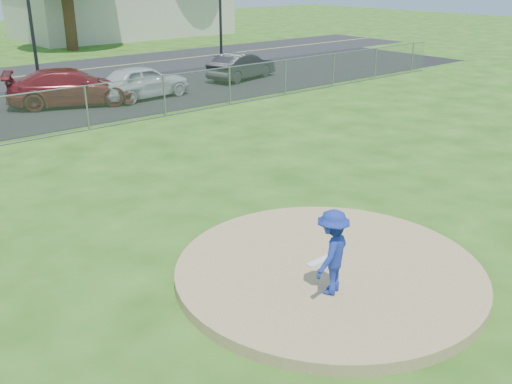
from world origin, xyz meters
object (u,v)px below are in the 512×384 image
Objects in this scene: pitcher at (332,252)px; parked_car_pearl at (142,82)px; commercial_building at (122,8)px; parked_car_charcoal at (242,66)px; parked_car_darkred at (72,87)px; traffic_signal_right at (223,1)px.

pitcher is 0.35× the size of parked_car_pearl.
parked_car_pearl is (-11.04, -22.67, -1.46)m from commercial_building.
parked_car_pearl is at bearing 84.24° from parked_car_charcoal.
pitcher is (-16.61, -38.60, -1.25)m from commercial_building.
parked_car_darkred is 8.77m from parked_car_charcoal.
pitcher is at bearing -167.20° from parked_car_darkred.
parked_car_darkred is at bearing -120.42° from pitcher.
traffic_signal_right is at bearing -96.29° from commercial_building.
commercial_building is at bearing -134.24° from pitcher.
parked_car_pearl is (-9.28, -6.67, -2.66)m from traffic_signal_right.
traffic_signal_right is at bearing -41.22° from parked_car_darkred.
parked_car_pearl is at bearing -80.59° from parked_car_darkred.
commercial_building reaches higher than parked_car_pearl.
traffic_signal_right is 13.76m from parked_car_darkred.
parked_car_darkred is 1.22× the size of parked_car_pearl.
traffic_signal_right reaches higher than parked_car_charcoal.
traffic_signal_right is 27.15m from pitcher.
parked_car_darkred is at bearing -153.49° from traffic_signal_right.
parked_car_pearl is 6.02m from parked_car_charcoal.
parked_car_darkred is (-12.08, -6.03, -2.64)m from traffic_signal_right.
traffic_signal_right is at bearing -59.22° from parked_car_pearl.
traffic_signal_right is 1.44× the size of parked_car_charcoal.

